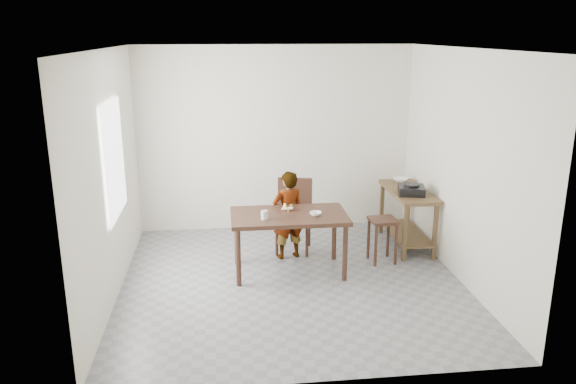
{
  "coord_description": "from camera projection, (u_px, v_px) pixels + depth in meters",
  "views": [
    {
      "loc": [
        -0.76,
        -6.09,
        2.88
      ],
      "look_at": [
        0.0,
        0.4,
        1.0
      ],
      "focal_mm": 35.0,
      "sensor_mm": 36.0,
      "label": 1
    }
  ],
  "objects": [
    {
      "name": "wall_left",
      "position": [
        108.0,
        177.0,
        6.09
      ],
      "size": [
        0.04,
        4.0,
        2.7
      ],
      "primitive_type": "cube",
      "color": "white",
      "rests_on": "ground"
    },
    {
      "name": "child",
      "position": [
        288.0,
        215.0,
        7.26
      ],
      "size": [
        0.49,
        0.39,
        1.17
      ],
      "primitive_type": "imported",
      "rotation": [
        0.0,
        0.0,
        3.44
      ],
      "color": "white",
      "rests_on": "floor"
    },
    {
      "name": "floor",
      "position": [
        292.0,
        283.0,
        6.69
      ],
      "size": [
        4.0,
        4.0,
        0.04
      ],
      "primitive_type": "cube",
      "color": "gray",
      "rests_on": "ground"
    },
    {
      "name": "banana",
      "position": [
        287.0,
        208.0,
        6.9
      ],
      "size": [
        0.17,
        0.13,
        0.06
      ],
      "primitive_type": null,
      "rotation": [
        0.0,
        0.0,
        -0.1
      ],
      "color": "gold",
      "rests_on": "dining_table"
    },
    {
      "name": "gas_burner",
      "position": [
        411.0,
        190.0,
        7.4
      ],
      "size": [
        0.4,
        0.4,
        0.11
      ],
      "primitive_type": "cube",
      "rotation": [
        0.0,
        0.0,
        -0.24
      ],
      "color": "black",
      "rests_on": "prep_counter"
    },
    {
      "name": "small_bowl",
      "position": [
        316.0,
        214.0,
        6.71
      ],
      "size": [
        0.19,
        0.19,
        0.05
      ],
      "primitive_type": "imported",
      "rotation": [
        0.0,
        0.0,
        0.39
      ],
      "color": "white",
      "rests_on": "dining_table"
    },
    {
      "name": "ceiling",
      "position": [
        292.0,
        46.0,
        5.94
      ],
      "size": [
        4.0,
        4.0,
        0.04
      ],
      "primitive_type": "cube",
      "color": "white",
      "rests_on": "wall_back"
    },
    {
      "name": "wall_right",
      "position": [
        464.0,
        167.0,
        6.54
      ],
      "size": [
        0.04,
        4.0,
        2.7
      ],
      "primitive_type": "cube",
      "color": "white",
      "rests_on": "ground"
    },
    {
      "name": "glass_tumbler",
      "position": [
        264.0,
        215.0,
        6.57
      ],
      "size": [
        0.11,
        0.11,
        0.1
      ],
      "primitive_type": "cylinder",
      "rotation": [
        0.0,
        0.0,
        0.39
      ],
      "color": "silver",
      "rests_on": "dining_table"
    },
    {
      "name": "prep_counter",
      "position": [
        407.0,
        218.0,
        7.73
      ],
      "size": [
        0.5,
        1.2,
        0.8
      ],
      "primitive_type": null,
      "color": "brown",
      "rests_on": "floor"
    },
    {
      "name": "stool",
      "position": [
        382.0,
        240.0,
        7.21
      ],
      "size": [
        0.36,
        0.36,
        0.58
      ],
      "primitive_type": null,
      "rotation": [
        0.0,
        0.0,
        0.09
      ],
      "color": "#3A2217",
      "rests_on": "floor"
    },
    {
      "name": "dining_table",
      "position": [
        289.0,
        243.0,
        6.87
      ],
      "size": [
        1.4,
        0.8,
        0.75
      ],
      "primitive_type": null,
      "color": "#3A2217",
      "rests_on": "floor"
    },
    {
      "name": "serving_bowl",
      "position": [
        400.0,
        180.0,
        8.02
      ],
      "size": [
        0.28,
        0.28,
        0.05
      ],
      "primitive_type": "imported",
      "rotation": [
        0.0,
        0.0,
        -0.43
      ],
      "color": "white",
      "rests_on": "prep_counter"
    },
    {
      "name": "dining_chair",
      "position": [
        293.0,
        217.0,
        7.51
      ],
      "size": [
        0.56,
        0.56,
        0.97
      ],
      "primitive_type": null,
      "rotation": [
        0.0,
        0.0,
        -0.23
      ],
      "color": "#3A2217",
      "rests_on": "floor"
    },
    {
      "name": "window_pane",
      "position": [
        115.0,
        160.0,
        6.25
      ],
      "size": [
        0.02,
        1.1,
        1.3
      ],
      "primitive_type": "cube",
      "color": "white",
      "rests_on": "wall_left"
    },
    {
      "name": "wall_back",
      "position": [
        275.0,
        139.0,
        8.25
      ],
      "size": [
        4.0,
        0.04,
        2.7
      ],
      "primitive_type": "cube",
      "color": "white",
      "rests_on": "ground"
    },
    {
      "name": "wall_front",
      "position": [
        324.0,
        234.0,
        4.39
      ],
      "size": [
        4.0,
        0.04,
        2.7
      ],
      "primitive_type": "cube",
      "color": "white",
      "rests_on": "ground"
    }
  ]
}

